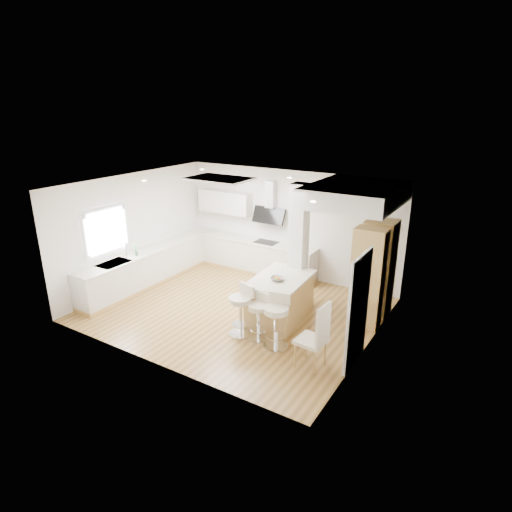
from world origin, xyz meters
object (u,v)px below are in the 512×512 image
Objects in this scene: peninsula at (280,298)px; dining_chair at (317,334)px; bar_stool_a at (241,308)px; bar_stool_b at (259,314)px; bar_stool_c at (277,318)px.

peninsula is 1.31× the size of dining_chair.
bar_stool_a reaches higher than peninsula.
bar_stool_a is 1.12× the size of bar_stool_b.
bar_stool_c is 0.96m from dining_chair.
bar_stool_a is 0.99× the size of bar_stool_c.
peninsula is at bearing 142.17° from dining_chair.
bar_stool_b is 0.45m from bar_stool_c.
dining_chair reaches higher than bar_stool_a.
dining_chair is (1.36, -0.34, 0.14)m from bar_stool_b.
bar_stool_a reaches higher than bar_stool_b.
bar_stool_c is (0.48, -1.02, 0.11)m from peninsula.
bar_stool_c is at bearing 14.00° from bar_stool_a.
dining_chair is (0.92, -0.25, 0.07)m from bar_stool_c.
peninsula reaches higher than bar_stool_b.
bar_stool_c is 0.86× the size of dining_chair.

